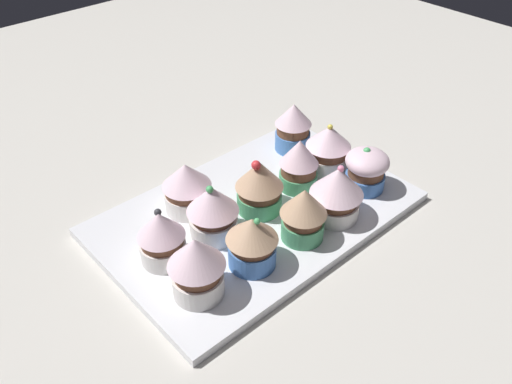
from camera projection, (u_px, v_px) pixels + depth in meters
ground_plane at (256, 226)px, 72.17cm from camera, size 180.00×180.00×3.00cm
baking_tray at (256, 214)px, 70.89cm from camera, size 40.01×26.02×1.20cm
cupcake_0 at (197, 266)px, 56.74cm from camera, size 6.29×6.29×7.89cm
cupcake_1 at (252, 241)px, 60.66cm from camera, size 6.04×6.04×7.03cm
cupcake_2 at (303, 213)px, 64.13cm from camera, size 5.72×5.72×7.27cm
cupcake_3 at (337, 191)px, 67.18cm from camera, size 6.83×6.83×7.76cm
cupcake_4 at (366, 169)px, 72.54cm from camera, size 5.95×5.95×6.27cm
cupcake_5 at (161, 237)px, 61.23cm from camera, size 5.57×5.57×7.23cm
cupcake_6 at (211, 209)px, 64.74cm from camera, size 6.38×6.38×7.59cm
cupcake_7 at (259, 185)px, 68.52cm from camera, size 6.24×6.24×7.79cm
cupcake_8 at (298, 163)px, 72.39cm from camera, size 5.33×5.33×7.45cm
cupcake_9 at (327, 147)px, 75.53cm from camera, size 6.37×6.37×7.57cm
cupcake_10 at (187, 187)px, 68.57cm from camera, size 6.37×6.37×7.03cm
cupcake_11 at (293, 127)px, 79.88cm from camera, size 5.47×5.47×7.56cm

